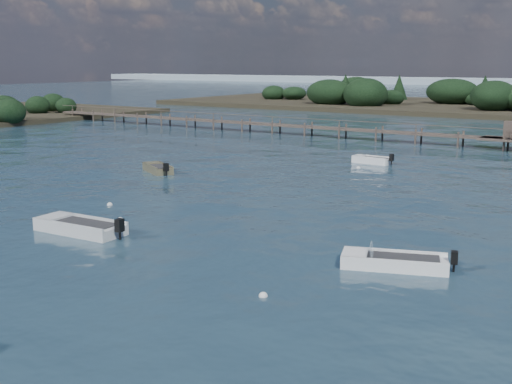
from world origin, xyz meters
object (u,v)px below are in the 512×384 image
Objects in this scene: dinghy_mid_white_b at (394,264)px; tender_far_grey at (158,170)px; dinghy_mid_grey at (80,229)px; tender_far_white at (372,161)px; jetty at (276,125)px.

tender_far_grey is (-23.45, 11.72, 0.02)m from dinghy_mid_white_b.
tender_far_white is at bearing 84.40° from dinghy_mid_grey.
tender_far_white is at bearing 48.36° from tender_far_grey.
tender_far_white is 17.36m from tender_far_grey.
dinghy_mid_grey reaches higher than dinghy_mid_white_b.
tender_far_grey is 28.65m from jetty.
dinghy_mid_grey is at bearing -95.60° from tender_far_white.
dinghy_mid_grey reaches higher than tender_far_grey.
jetty is at bearing 110.24° from dinghy_mid_grey.
tender_far_grey is (-11.53, -12.97, 0.00)m from tender_far_white.
tender_far_white reaches higher than dinghy_mid_white_b.
tender_far_grey reaches higher than dinghy_mid_white_b.
jetty is (-15.79, 42.84, 0.81)m from dinghy_mid_grey.
dinghy_mid_white_b is at bearing -64.24° from tender_far_white.
tender_far_white is 27.42m from dinghy_mid_white_b.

